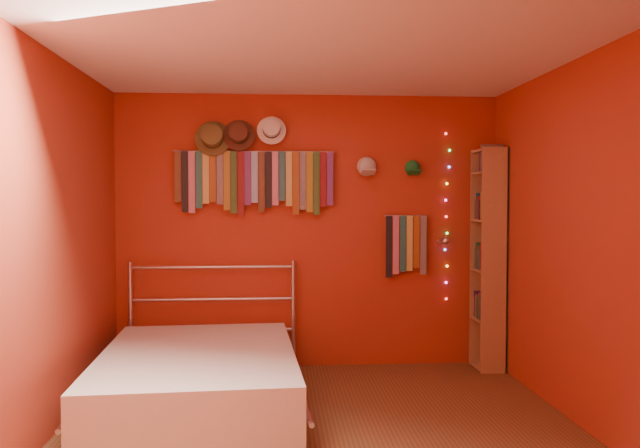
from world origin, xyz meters
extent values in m
plane|color=brown|center=(0.00, 0.00, 0.00)|extent=(3.50, 3.50, 0.00)
cube|color=maroon|center=(0.00, 1.75, 1.25)|extent=(3.50, 0.02, 2.50)
cube|color=maroon|center=(1.75, 0.00, 1.25)|extent=(0.02, 3.50, 2.50)
cube|color=maroon|center=(-1.75, 0.00, 1.25)|extent=(0.02, 3.50, 2.50)
cube|color=white|center=(0.00, 0.00, 2.50)|extent=(3.50, 3.50, 0.02)
cylinder|color=silver|center=(-0.50, 1.70, 1.97)|extent=(1.45, 0.01, 0.01)
cube|color=#53341B|center=(-1.18, 1.69, 1.75)|extent=(0.06, 0.01, 0.46)
cube|color=black|center=(-1.12, 1.68, 1.70)|extent=(0.06, 0.01, 0.54)
cube|color=#C26188|center=(-1.06, 1.68, 1.70)|extent=(0.06, 0.01, 0.56)
cube|color=#1B5E56|center=(-0.99, 1.69, 1.72)|extent=(0.06, 0.01, 0.51)
cube|color=gold|center=(-0.93, 1.68, 1.74)|extent=(0.06, 0.01, 0.47)
cube|color=brown|center=(-0.87, 1.68, 1.75)|extent=(0.06, 0.01, 0.45)
cube|color=#171355|center=(-0.81, 1.69, 1.74)|extent=(0.06, 0.01, 0.48)
cube|color=#8A5E19|center=(-0.74, 1.68, 1.71)|extent=(0.06, 0.01, 0.53)
cube|color=#1E461C|center=(-0.68, 1.68, 1.69)|extent=(0.06, 0.01, 0.56)
cube|color=maroon|center=(-0.62, 1.69, 1.69)|extent=(0.06, 0.01, 0.58)
cube|color=#3B175C|center=(-0.56, 1.68, 1.73)|extent=(0.06, 0.01, 0.48)
cube|color=#769BD2|center=(-0.50, 1.68, 1.74)|extent=(0.06, 0.01, 0.46)
cube|color=#4F2C1A|center=(-0.43, 1.69, 1.70)|extent=(0.06, 0.01, 0.55)
cube|color=black|center=(-0.37, 1.68, 1.72)|extent=(0.06, 0.01, 0.51)
cube|color=#C4628B|center=(-0.31, 1.68, 1.73)|extent=(0.06, 0.01, 0.49)
cube|color=#1A535C|center=(-0.25, 1.69, 1.75)|extent=(0.06, 0.01, 0.44)
cube|color=#B39B47|center=(-0.18, 1.68, 1.73)|extent=(0.06, 0.01, 0.49)
cube|color=brown|center=(-0.12, 1.68, 1.69)|extent=(0.06, 0.01, 0.57)
cube|color=#161356|center=(-0.06, 1.69, 1.71)|extent=(0.06, 0.01, 0.53)
cube|color=olive|center=(0.00, 1.68, 1.70)|extent=(0.06, 0.01, 0.55)
cube|color=#2A5220|center=(0.07, 1.68, 1.69)|extent=(0.06, 0.01, 0.57)
cube|color=maroon|center=(0.13, 1.69, 1.72)|extent=(0.06, 0.01, 0.50)
cube|color=#491B6C|center=(0.19, 1.68, 1.73)|extent=(0.06, 0.01, 0.49)
cylinder|color=silver|center=(0.90, 1.70, 1.39)|extent=(0.40, 0.01, 0.01)
cube|color=black|center=(0.74, 1.69, 1.11)|extent=(0.06, 0.01, 0.57)
cube|color=#C36184|center=(0.80, 1.68, 1.12)|extent=(0.06, 0.01, 0.54)
cube|color=#164E50|center=(0.86, 1.68, 1.13)|extent=(0.06, 0.01, 0.51)
cube|color=#C9C550|center=(0.93, 1.69, 1.14)|extent=(0.06, 0.01, 0.51)
cube|color=brown|center=(0.99, 1.68, 1.15)|extent=(0.06, 0.01, 0.48)
cube|color=navy|center=(1.06, 1.68, 1.12)|extent=(0.06, 0.01, 0.54)
cylinder|color=brown|center=(-0.87, 1.69, 2.09)|extent=(0.32, 0.08, 0.32)
cylinder|color=brown|center=(-0.87, 1.63, 2.10)|extent=(0.19, 0.16, 0.21)
cylinder|color=#332314|center=(-0.87, 1.66, 2.10)|extent=(0.20, 0.06, 0.20)
cylinder|color=#4E2A1B|center=(-0.63, 1.69, 2.12)|extent=(0.29, 0.07, 0.29)
cylinder|color=#4E2A1B|center=(-0.63, 1.64, 2.13)|extent=(0.17, 0.14, 0.19)
cylinder|color=black|center=(-0.63, 1.67, 2.12)|extent=(0.18, 0.06, 0.18)
cylinder|color=white|center=(-0.34, 1.69, 2.16)|extent=(0.26, 0.07, 0.26)
cylinder|color=white|center=(-0.34, 1.64, 2.18)|extent=(0.15, 0.13, 0.17)
cylinder|color=black|center=(-0.34, 1.67, 2.17)|extent=(0.16, 0.05, 0.16)
ellipsoid|color=silver|center=(0.53, 1.70, 1.84)|extent=(0.18, 0.14, 0.18)
cube|color=silver|center=(0.53, 1.59, 1.79)|extent=(0.13, 0.10, 0.05)
ellipsoid|color=#1C8031|center=(0.95, 1.70, 1.83)|extent=(0.16, 0.12, 0.16)
cube|color=#1C8031|center=(0.95, 1.60, 1.79)|extent=(0.11, 0.08, 0.05)
sphere|color=#FF3333|center=(1.27, 1.71, 2.15)|extent=(0.02, 0.02, 0.02)
sphere|color=#33FF4C|center=(1.30, 1.71, 2.00)|extent=(0.02, 0.02, 0.02)
sphere|color=#4C66FF|center=(1.30, 1.71, 1.84)|extent=(0.02, 0.02, 0.02)
sphere|color=yellow|center=(1.28, 1.71, 1.69)|extent=(0.02, 0.02, 0.02)
sphere|color=#FF4CCC|center=(1.27, 1.71, 1.54)|extent=(0.02, 0.02, 0.02)
sphere|color=#FF3333|center=(1.28, 1.71, 1.38)|extent=(0.02, 0.02, 0.02)
sphere|color=#33FF4C|center=(1.29, 1.71, 1.23)|extent=(0.02, 0.02, 0.02)
sphere|color=#4C66FF|center=(1.27, 1.71, 1.07)|extent=(0.02, 0.02, 0.02)
sphere|color=yellow|center=(1.29, 1.71, 0.92)|extent=(0.02, 0.02, 0.02)
sphere|color=#FF4CCC|center=(1.28, 1.71, 0.77)|extent=(0.02, 0.02, 0.02)
sphere|color=#FF3333|center=(1.28, 1.71, 0.61)|extent=(0.02, 0.02, 0.02)
cylinder|color=silver|center=(1.21, 1.73, 1.15)|extent=(0.03, 0.03, 0.03)
cylinder|color=silver|center=(1.21, 1.62, 1.18)|extent=(0.01, 0.24, 0.08)
sphere|color=white|center=(1.21, 1.49, 1.17)|extent=(0.07, 0.07, 0.07)
cube|color=olive|center=(1.62, 1.37, 1.00)|extent=(0.24, 0.02, 2.00)
cube|color=olive|center=(1.62, 1.69, 1.00)|extent=(0.24, 0.02, 2.00)
cube|color=olive|center=(1.74, 1.53, 1.00)|extent=(0.02, 0.34, 2.00)
cube|color=olive|center=(1.62, 1.53, 0.02)|extent=(0.24, 0.32, 0.02)
cube|color=olive|center=(1.62, 1.53, 0.45)|extent=(0.24, 0.32, 0.02)
cube|color=olive|center=(1.62, 1.53, 0.90)|extent=(0.24, 0.32, 0.02)
cube|color=olive|center=(1.62, 1.53, 1.35)|extent=(0.24, 0.32, 0.02)
cube|color=olive|center=(1.62, 1.53, 1.78)|extent=(0.24, 0.32, 0.02)
cube|color=olive|center=(1.62, 1.53, 1.98)|extent=(0.24, 0.32, 0.02)
cylinder|color=silver|center=(-1.60, 1.65, 0.49)|extent=(0.04, 0.04, 0.99)
cylinder|color=silver|center=(-0.15, 1.65, 0.49)|extent=(0.04, 0.04, 0.99)
cylinder|color=silver|center=(-0.87, 1.65, 0.36)|extent=(1.45, 0.02, 0.02)
cylinder|color=silver|center=(-0.87, 1.65, 0.64)|extent=(1.45, 0.02, 0.02)
cylinder|color=silver|center=(-0.87, 1.65, 0.93)|extent=(1.45, 0.02, 0.02)
cube|color=silver|center=(-0.87, 0.61, 0.23)|extent=(1.50, 2.05, 0.39)
cylinder|color=silver|center=(-1.60, 0.61, 0.21)|extent=(0.14, 1.97, 0.03)
cylinder|color=silver|center=(-0.15, 0.61, 0.21)|extent=(0.14, 1.97, 0.03)
camera|label=1|loc=(-0.30, -3.98, 1.53)|focal=35.00mm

